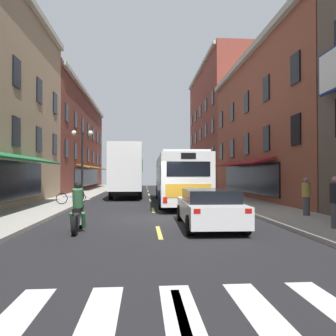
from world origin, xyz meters
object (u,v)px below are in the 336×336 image
Objects in this scene: pedestrian_far at (336,201)px; motorcycle_rider at (78,210)px; transit_bus at (178,178)px; sedan_mid at (133,185)px; box_truck at (127,171)px; bicycle_near at (71,198)px; street_lamp_twin at (82,161)px; sedan_near at (209,207)px; pedestrian_mid at (306,196)px.

motorcycle_rider is at bearing -66.21° from pedestrian_far.
sedan_mid is at bearing 101.64° from transit_bus.
transit_bus is at bearing -78.36° from sedan_mid.
box_truck is 12.06m from sedan_mid.
pedestrian_far is (10.52, -9.40, 0.52)m from bicycle_near.
bicycle_near is at bearing -99.20° from sedan_mid.
street_lamp_twin is (-2.84, -3.84, 0.63)m from box_truck.
transit_bus is at bearing -54.72° from box_truck.
box_truck is at bearing 104.14° from sedan_near.
motorcycle_rider is 1.22× the size of bicycle_near.
bicycle_near is (-3.00, -18.55, -0.17)m from sedan_mid.
sedan_near is 2.75× the size of pedestrian_far.
transit_bus is at bearing 90.74° from sedan_near.
pedestrian_mid is 14.35m from street_lamp_twin.
transit_bus is 2.60× the size of sedan_near.
transit_bus is at bearing -10.33° from street_lamp_twin.
motorcycle_rider is at bearing -171.96° from sedan_near.
street_lamp_twin reaches higher than transit_bus.
pedestrian_mid is (11.22, -6.17, 0.47)m from bicycle_near.
transit_bus is 2.58× the size of street_lamp_twin.
sedan_near is 4.17m from pedestrian_far.
box_truck is at bearing 125.28° from transit_bus.
sedan_mid is at bearing 88.13° from motorcycle_rider.
sedan_near is 0.99× the size of street_lamp_twin.
sedan_near is at bearing -50.29° from bicycle_near.
pedestrian_mid is 3.30m from pedestrian_far.
transit_bus is at bearing 66.71° from motorcycle_rider.
sedan_mid is 16.21m from street_lamp_twin.
transit_bus is 17.36m from sedan_mid.
box_truck is 1.88× the size of sedan_mid.
pedestrian_mid is (4.60, 1.80, 0.27)m from sedan_near.
street_lamp_twin is (-11.10, 8.91, 1.81)m from pedestrian_mid.
pedestrian_mid reaches higher than sedan_near.
box_truck is at bearing -90.23° from sedan_mid.
sedan_mid is 2.51× the size of bicycle_near.
pedestrian_far is 16.08m from street_lamp_twin.
transit_bus is at bearing -130.69° from pedestrian_far.
pedestrian_far is at bearing -64.67° from box_truck.
street_lamp_twin reaches higher than sedan_mid.
motorcycle_rider is at bearing -91.87° from sedan_mid.
street_lamp_twin is (-6.38, 1.16, 1.13)m from transit_bus.
pedestrian_mid is at bearing -71.62° from sedan_mid.
sedan_near is at bearing 98.80° from pedestrian_mid.
pedestrian_far is 0.36× the size of street_lamp_twin.
sedan_near is 26.77m from sedan_mid.
pedestrian_far reaches higher than sedan_mid.
transit_bus is 9.59m from sedan_near.
pedestrian_mid is 0.34× the size of street_lamp_twin.
sedan_mid is at bearing 79.67° from street_lamp_twin.
box_truck is at bearing 53.59° from street_lamp_twin.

